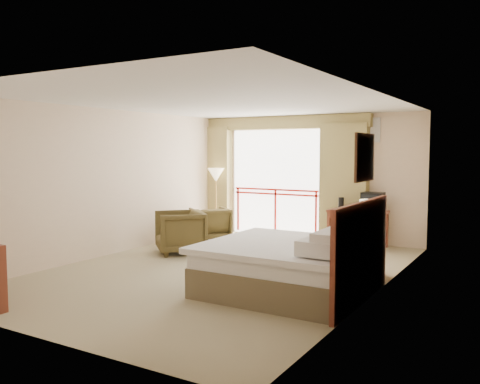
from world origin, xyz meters
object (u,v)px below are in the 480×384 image
Objects in this scene: bed at (292,265)px; armchair_far at (210,240)px; desk at (358,218)px; tv at (373,202)px; armchair_near at (180,253)px; side_table at (192,226)px; wastebasket at (334,239)px; table_lamp at (371,210)px; floor_lamp at (216,177)px; nightstand at (369,259)px.

bed is 2.73× the size of armchair_far.
desk is 2.75× the size of tv.
desk is at bearing 84.53° from armchair_near.
desk is 1.95× the size of side_table.
desk is 3.40× the size of wastebasket.
armchair_far is (-2.98, -0.91, -0.58)m from desk.
desk is at bearing 111.88° from table_lamp.
armchair_far is at bearing -64.18° from floor_lamp.
table_lamp is at bearing -85.60° from tv.
tv is 3.52m from armchair_far.
armchair_far is (-3.89, 1.34, -1.02)m from table_lamp.
desk is at bearing 145.46° from armchair_far.
tv is 1.06m from wastebasket.
table_lamp reaches higher than armchair_near.
nightstand is at bearing -27.72° from floor_lamp.
wastebasket is at bearing 27.26° from side_table.
bed is 3.37× the size of table_lamp.
nightstand is 3.92m from side_table.
bed reaches higher than wastebasket.
floor_lamp is (-4.31, 2.26, 1.05)m from nightstand.
floor_lamp reaches higher than armchair_far.
armchair_far is (-3.23, 2.80, -0.38)m from bed.
table_lamp is 1.52× the size of tv.
bed is 3.48m from wastebasket.
nightstand is 2.39m from wastebasket.
desk is at bearing 28.56° from side_table.
tv is 3.89m from armchair_near.
floor_lamp reaches higher than side_table.
wastebasket is 2.66m from armchair_far.
bed is at bearing -33.21° from side_table.
nightstand reaches higher than wastebasket.
table_lamp reaches higher than wastebasket.
tv is 0.47× the size of armchair_near.
tv reaches higher than armchair_far.
wastebasket is (-0.40, -0.29, -0.41)m from desk.
side_table is at bearing 152.74° from armchair_near.
floor_lamp reaches higher than desk.
tv is 3.65m from side_table.
floor_lamp is (-3.66, 3.67, 0.94)m from bed.
floor_lamp is at bearing 134.87° from bed.
table_lamp is at bearing -9.40° from side_table.
armchair_far is 0.81m from side_table.
desk is at bearing 93.86° from bed.
side_table is 0.38× the size of floor_lamp.
wastebasket is at bearing 124.36° from nightstand.
floor_lamp is at bearing 168.66° from tv.
armchair_near is (-3.59, -0.06, -0.26)m from nightstand.
wastebasket is (-0.65, 3.42, -0.21)m from bed.
nightstand is 0.60× the size of armchair_near.
side_table is at bearing 40.89° from armchair_far.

